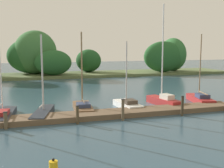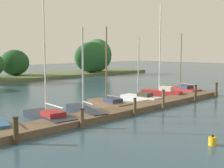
{
  "view_description": "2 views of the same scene",
  "coord_description": "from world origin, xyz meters",
  "px_view_note": "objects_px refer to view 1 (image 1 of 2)",
  "views": [
    {
      "loc": [
        -4.28,
        -4.17,
        4.75
      ],
      "look_at": [
        1.83,
        15.8,
        1.91
      ],
      "focal_mm": 44.68,
      "sensor_mm": 36.0,
      "label": 1
    },
    {
      "loc": [
        -15.31,
        0.52,
        4.07
      ],
      "look_at": [
        -0.81,
        15.04,
        1.76
      ],
      "focal_mm": 47.51,
      "sensor_mm": 36.0,
      "label": 2
    }
  ],
  "objects_px": {
    "sailboat_5": "(163,99)",
    "mooring_piling_2": "(77,115)",
    "mooring_piling_1": "(6,120)",
    "mooring_piling_4": "(182,106)",
    "sailboat_4": "(127,104)",
    "channel_buoy_1": "(53,165)",
    "sailboat_1": "(2,114)",
    "mooring_piling_3": "(123,110)",
    "sailboat_3": "(83,106)",
    "sailboat_2": "(43,111)",
    "sailboat_6": "(200,98)"
  },
  "relations": [
    {
      "from": "sailboat_1",
      "to": "channel_buoy_1",
      "type": "height_order",
      "value": "sailboat_1"
    },
    {
      "from": "mooring_piling_2",
      "to": "sailboat_6",
      "type": "bearing_deg",
      "value": 17.8
    },
    {
      "from": "mooring_piling_3",
      "to": "channel_buoy_1",
      "type": "bearing_deg",
      "value": -129.15
    },
    {
      "from": "mooring_piling_1",
      "to": "mooring_piling_4",
      "type": "relative_size",
      "value": 0.74
    },
    {
      "from": "sailboat_6",
      "to": "mooring_piling_3",
      "type": "distance_m",
      "value": 8.98
    },
    {
      "from": "mooring_piling_3",
      "to": "sailboat_3",
      "type": "bearing_deg",
      "value": 119.2
    },
    {
      "from": "sailboat_1",
      "to": "mooring_piling_2",
      "type": "height_order",
      "value": "sailboat_1"
    },
    {
      "from": "mooring_piling_1",
      "to": "sailboat_4",
      "type": "bearing_deg",
      "value": 20.22
    },
    {
      "from": "mooring_piling_3",
      "to": "channel_buoy_1",
      "type": "height_order",
      "value": "mooring_piling_3"
    },
    {
      "from": "sailboat_6",
      "to": "channel_buoy_1",
      "type": "relative_size",
      "value": 11.85
    },
    {
      "from": "sailboat_6",
      "to": "mooring_piling_2",
      "type": "xyz_separation_m",
      "value": [
        -11.13,
        -3.57,
        0.24
      ]
    },
    {
      "from": "sailboat_4",
      "to": "mooring_piling_3",
      "type": "bearing_deg",
      "value": 151.62
    },
    {
      "from": "mooring_piling_1",
      "to": "mooring_piling_3",
      "type": "height_order",
      "value": "mooring_piling_3"
    },
    {
      "from": "mooring_piling_1",
      "to": "sailboat_6",
      "type": "bearing_deg",
      "value": 12.7
    },
    {
      "from": "sailboat_3",
      "to": "sailboat_4",
      "type": "height_order",
      "value": "sailboat_3"
    },
    {
      "from": "sailboat_5",
      "to": "sailboat_4",
      "type": "bearing_deg",
      "value": 83.07
    },
    {
      "from": "sailboat_4",
      "to": "mooring_piling_4",
      "type": "bearing_deg",
      "value": -144.99
    },
    {
      "from": "mooring_piling_4",
      "to": "sailboat_3",
      "type": "bearing_deg",
      "value": 150.42
    },
    {
      "from": "sailboat_1",
      "to": "mooring_piling_3",
      "type": "xyz_separation_m",
      "value": [
        7.47,
        -2.84,
        0.39
      ]
    },
    {
      "from": "mooring_piling_1",
      "to": "channel_buoy_1",
      "type": "bearing_deg",
      "value": -71.35
    },
    {
      "from": "mooring_piling_1",
      "to": "channel_buoy_1",
      "type": "distance_m",
      "value": 6.63
    },
    {
      "from": "sailboat_4",
      "to": "channel_buoy_1",
      "type": "relative_size",
      "value": 10.56
    },
    {
      "from": "sailboat_3",
      "to": "sailboat_4",
      "type": "relative_size",
      "value": 1.13
    },
    {
      "from": "mooring_piling_3",
      "to": "mooring_piling_4",
      "type": "distance_m",
      "value": 4.29
    },
    {
      "from": "sailboat_5",
      "to": "mooring_piling_4",
      "type": "relative_size",
      "value": 5.82
    },
    {
      "from": "sailboat_3",
      "to": "channel_buoy_1",
      "type": "xyz_separation_m",
      "value": [
        -3.0,
        -9.57,
        -0.13
      ]
    },
    {
      "from": "sailboat_3",
      "to": "mooring_piling_3",
      "type": "distance_m",
      "value": 4.01
    },
    {
      "from": "sailboat_2",
      "to": "mooring_piling_3",
      "type": "relative_size",
      "value": 3.95
    },
    {
      "from": "sailboat_4",
      "to": "sailboat_6",
      "type": "relative_size",
      "value": 0.89
    },
    {
      "from": "channel_buoy_1",
      "to": "mooring_piling_3",
      "type": "bearing_deg",
      "value": 50.85
    },
    {
      "from": "mooring_piling_1",
      "to": "channel_buoy_1",
      "type": "height_order",
      "value": "mooring_piling_1"
    },
    {
      "from": "sailboat_1",
      "to": "mooring_piling_4",
      "type": "distance_m",
      "value": 12.12
    },
    {
      "from": "sailboat_3",
      "to": "sailboat_1",
      "type": "bearing_deg",
      "value": 102.16
    },
    {
      "from": "mooring_piling_3",
      "to": "mooring_piling_1",
      "type": "bearing_deg",
      "value": 178.42
    },
    {
      "from": "sailboat_5",
      "to": "mooring_piling_4",
      "type": "distance_m",
      "value": 3.62
    },
    {
      "from": "sailboat_2",
      "to": "channel_buoy_1",
      "type": "height_order",
      "value": "sailboat_2"
    },
    {
      "from": "sailboat_2",
      "to": "mooring_piling_4",
      "type": "relative_size",
      "value": 4.01
    },
    {
      "from": "sailboat_1",
      "to": "mooring_piling_3",
      "type": "bearing_deg",
      "value": -105.5
    },
    {
      "from": "sailboat_5",
      "to": "mooring_piling_2",
      "type": "height_order",
      "value": "sailboat_5"
    },
    {
      "from": "sailboat_5",
      "to": "sailboat_6",
      "type": "height_order",
      "value": "sailboat_5"
    },
    {
      "from": "sailboat_4",
      "to": "channel_buoy_1",
      "type": "distance_m",
      "value": 11.45
    },
    {
      "from": "sailboat_4",
      "to": "sailboat_5",
      "type": "relative_size",
      "value": 0.64
    },
    {
      "from": "sailboat_6",
      "to": "sailboat_3",
      "type": "bearing_deg",
      "value": 104.17
    },
    {
      "from": "sailboat_1",
      "to": "sailboat_4",
      "type": "relative_size",
      "value": 1.55
    },
    {
      "from": "sailboat_2",
      "to": "sailboat_6",
      "type": "relative_size",
      "value": 0.96
    },
    {
      "from": "sailboat_6",
      "to": "mooring_piling_4",
      "type": "relative_size",
      "value": 4.16
    },
    {
      "from": "sailboat_4",
      "to": "mooring_piling_2",
      "type": "distance_m",
      "value": 5.54
    },
    {
      "from": "sailboat_1",
      "to": "mooring_piling_1",
      "type": "relative_size",
      "value": 7.81
    },
    {
      "from": "sailboat_5",
      "to": "mooring_piling_3",
      "type": "relative_size",
      "value": 5.73
    },
    {
      "from": "mooring_piling_3",
      "to": "sailboat_5",
      "type": "bearing_deg",
      "value": 37.21
    }
  ]
}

